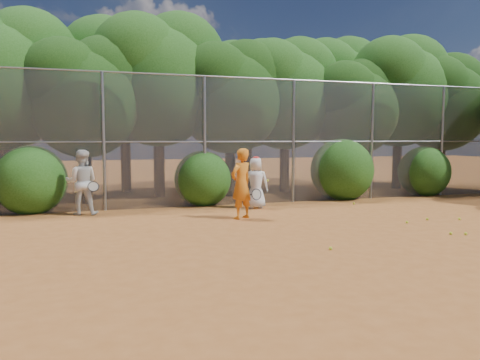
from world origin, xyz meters
name	(u,v)px	position (x,y,z in m)	size (l,w,h in m)	color
ground	(327,244)	(0.00, 0.00, 0.00)	(80.00, 80.00, 0.00)	#975322
fence_back	(232,140)	(-0.12, 6.00, 2.05)	(20.05, 0.09, 4.03)	gray
tree_1	(3,73)	(-6.94, 8.54, 4.16)	(4.64, 4.03, 6.35)	black
tree_2	(86,92)	(-4.45, 7.83, 3.58)	(3.99, 3.47, 5.47)	black
tree_3	(159,74)	(-1.94, 8.84, 4.40)	(4.89, 4.26, 6.70)	black
tree_4	(231,92)	(0.55, 8.24, 3.76)	(4.19, 3.64, 5.73)	black
tree_5	(286,89)	(3.06, 9.04, 4.05)	(4.51, 3.92, 6.17)	black
tree_6	(355,103)	(5.55, 8.03, 3.47)	(3.86, 3.36, 5.29)	black
tree_7	(400,86)	(8.06, 8.64, 4.28)	(4.77, 4.14, 6.53)	black
tree_8	(443,98)	(10.05, 8.34, 3.82)	(4.25, 3.70, 5.82)	black
tree_10	(126,74)	(-2.93, 11.05, 4.63)	(5.15, 4.48, 7.06)	black
tree_11	(249,89)	(2.06, 10.64, 4.16)	(4.64, 4.03, 6.35)	black
tree_12	(337,86)	(6.56, 11.24, 4.51)	(5.02, 4.37, 6.88)	black
bush_0	(31,177)	(-6.00, 6.30, 1.00)	(2.00, 2.00, 2.00)	#1C4A12
bush_1	(203,176)	(-1.00, 6.30, 0.90)	(1.80, 1.80, 1.80)	#1C4A12
bush_2	(342,167)	(4.00, 6.30, 1.10)	(2.20, 2.20, 2.20)	#1C4A12
bush_3	(424,169)	(7.50, 6.30, 0.95)	(1.90, 1.90, 1.90)	#1C4A12
player_yellow	(241,184)	(-0.67, 3.40, 0.92)	(0.91, 0.71, 1.84)	orange
player_teen	(256,183)	(0.33, 5.02, 0.78)	(0.86, 0.69, 1.57)	white
player_white	(82,182)	(-4.63, 5.40, 0.90)	(0.96, 0.80, 1.79)	silver
ball_0	(427,219)	(3.78, 1.65, 0.03)	(0.07, 0.07, 0.07)	#C5D727
ball_1	(459,219)	(4.59, 1.42, 0.03)	(0.07, 0.07, 0.07)	#C5D727
ball_2	(466,234)	(3.29, -0.14, 0.03)	(0.07, 0.07, 0.07)	#C5D727
ball_3	(407,222)	(3.00, 1.45, 0.03)	(0.07, 0.07, 0.07)	#C5D727
ball_4	(331,248)	(-0.18, -0.44, 0.03)	(0.07, 0.07, 0.07)	#C5D727
ball_5	(354,204)	(3.56, 4.76, 0.03)	(0.07, 0.07, 0.07)	#C5D727
ball_6	(451,233)	(3.01, 0.00, 0.03)	(0.07, 0.07, 0.07)	#C5D727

